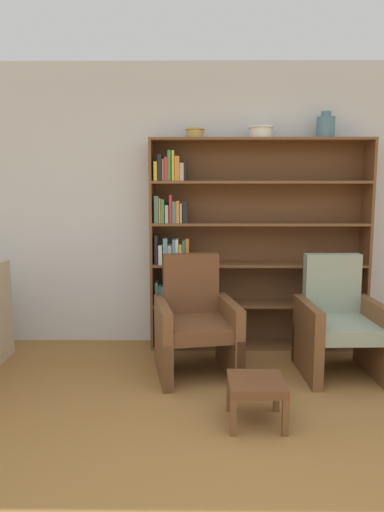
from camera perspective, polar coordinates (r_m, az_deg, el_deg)
wall_back at (r=4.57m, az=4.58°, el=6.23°), size 12.00×0.06×2.75m
bookshelf at (r=4.44m, az=6.03°, el=1.23°), size 2.08×0.30×2.01m
bowl_stoneware at (r=4.40m, az=0.35°, el=15.14°), size 0.18×0.18×0.10m
bowl_brass at (r=4.44m, az=8.62°, el=15.11°), size 0.23×0.23×0.11m
vase_tall at (r=4.57m, az=16.37°, el=15.22°), size 0.17×0.17×0.24m
armchair_leather at (r=3.87m, az=0.42°, el=-8.49°), size 0.75×0.79×0.98m
armchair_cushioned at (r=4.05m, az=17.87°, el=-8.13°), size 0.66×0.70×0.98m
footstool at (r=3.13m, az=8.04°, el=-15.94°), size 0.37×0.37×0.30m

